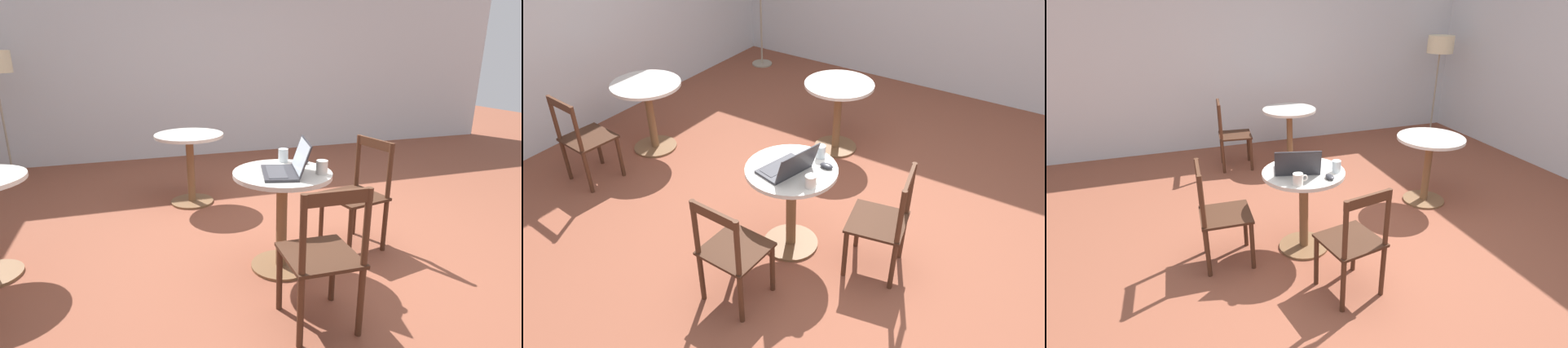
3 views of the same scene
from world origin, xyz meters
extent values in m
plane|color=brown|center=(0.00, 0.00, 0.00)|extent=(16.00, 16.00, 0.00)
cube|color=silver|center=(3.23, 0.00, 1.35)|extent=(0.06, 9.40, 2.70)
cylinder|color=brown|center=(-0.22, 0.35, 0.01)|extent=(0.43, 0.43, 0.02)
cylinder|color=brown|center=(-0.22, 0.35, 0.35)|extent=(0.08, 0.08, 0.66)
cylinder|color=silver|center=(-0.22, 0.35, 0.69)|extent=(0.67, 0.67, 0.03)
cylinder|color=brown|center=(1.26, 0.76, 0.01)|extent=(0.43, 0.43, 0.02)
cylinder|color=brown|center=(1.26, 0.76, 0.35)|extent=(0.08, 0.08, 0.66)
cylinder|color=silver|center=(1.26, 0.76, 0.69)|extent=(0.67, 0.67, 0.03)
cylinder|color=#472819|center=(-0.69, 0.54, 0.21)|extent=(0.04, 0.04, 0.41)
cylinder|color=#472819|center=(-0.70, 0.20, 0.21)|extent=(0.04, 0.04, 0.41)
cylinder|color=#472819|center=(-1.03, 0.55, 0.21)|extent=(0.04, 0.04, 0.41)
cylinder|color=#472819|center=(-1.04, 0.21, 0.21)|extent=(0.04, 0.04, 0.41)
cube|color=#3C2215|center=(-0.86, 0.37, 0.42)|extent=(0.40, 0.40, 0.02)
cylinder|color=#472819|center=(-1.03, 0.55, 0.64)|extent=(0.04, 0.04, 0.42)
cylinder|color=#472819|center=(-1.04, 0.21, 0.64)|extent=(0.04, 0.04, 0.42)
cube|color=#472819|center=(-1.03, 0.38, 0.81)|extent=(0.04, 0.37, 0.07)
cylinder|color=#472819|center=(-0.30, -0.15, 0.21)|extent=(0.04, 0.04, 0.41)
cylinder|color=#472819|center=(0.04, -0.09, 0.21)|extent=(0.04, 0.04, 0.41)
cylinder|color=#472819|center=(-0.23, -0.49, 0.21)|extent=(0.04, 0.04, 0.41)
cylinder|color=#472819|center=(0.10, -0.42, 0.21)|extent=(0.04, 0.04, 0.41)
cube|color=#3C2215|center=(-0.10, -0.29, 0.42)|extent=(0.46, 0.46, 0.02)
cylinder|color=#472819|center=(-0.23, -0.49, 0.64)|extent=(0.04, 0.04, 0.42)
cylinder|color=#472819|center=(0.10, -0.42, 0.64)|extent=(0.04, 0.04, 0.42)
cube|color=#472819|center=(-0.07, -0.45, 0.81)|extent=(0.37, 0.09, 0.07)
cylinder|color=#9E937F|center=(2.68, 2.68, 0.01)|extent=(0.27, 0.27, 0.02)
cylinder|color=#9E937F|center=(2.68, 2.68, 0.63)|extent=(0.02, 0.02, 1.24)
cube|color=#2D2D33|center=(-0.27, 0.39, 0.72)|extent=(0.40, 0.30, 0.02)
cube|color=#38383D|center=(-0.26, 0.41, 0.73)|extent=(0.32, 0.19, 0.00)
cube|color=#2D2D33|center=(-0.30, 0.25, 0.83)|extent=(0.36, 0.16, 0.21)
cube|color=silver|center=(-0.30, 0.26, 0.83)|extent=(0.33, 0.14, 0.19)
ellipsoid|color=#2D2D33|center=(-0.08, 0.15, 0.72)|extent=(0.06, 0.10, 0.03)
cylinder|color=silver|center=(-0.35, 0.12, 0.75)|extent=(0.08, 0.08, 0.09)
torus|color=silver|center=(-0.30, 0.12, 0.76)|extent=(0.05, 0.01, 0.05)
cylinder|color=silver|center=(0.02, 0.25, 0.75)|extent=(0.07, 0.07, 0.10)
camera|label=1|loc=(-2.65, 1.29, 1.48)|focal=28.00mm
camera|label=2|loc=(-2.77, -1.25, 2.69)|focal=35.00mm
camera|label=3|loc=(-1.19, -2.47, 1.98)|focal=28.00mm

